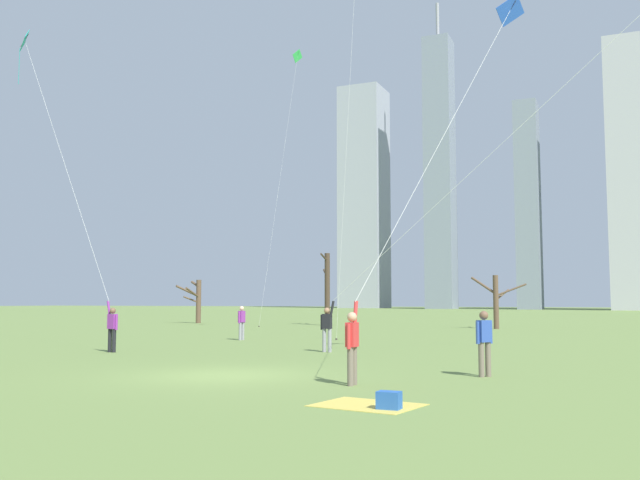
% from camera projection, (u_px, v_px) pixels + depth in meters
% --- Properties ---
extents(ground_plane, '(400.00, 400.00, 0.00)m').
position_uv_depth(ground_plane, '(225.00, 376.00, 17.44)').
color(ground_plane, olive).
extents(kite_flyer_midfield_right_blue, '(3.09, 8.29, 11.67)m').
position_uv_depth(kite_flyer_midfield_right_blue, '(382.00, 279.00, 16.44)').
color(kite_flyer_midfield_right_blue, '#726656').
rests_on(kite_flyer_midfield_right_blue, ground).
extents(kite_flyer_far_back_red, '(12.81, 0.49, 12.56)m').
position_uv_depth(kite_flyer_far_back_red, '(390.00, 264.00, 24.72)').
color(kite_flyer_far_back_red, gray).
rests_on(kite_flyer_far_back_red, ground).
extents(kite_flyer_foreground_right_teal, '(8.93, 3.67, 14.66)m').
position_uv_depth(kite_flyer_foreground_right_teal, '(93.00, 263.00, 26.70)').
color(kite_flyer_foreground_right_teal, black).
rests_on(kite_flyer_foreground_right_teal, ground).
extents(bystander_watching_nearby, '(0.36, 0.42, 1.62)m').
position_uv_depth(bystander_watching_nearby, '(484.00, 340.00, 17.20)').
color(bystander_watching_nearby, '#726656').
rests_on(bystander_watching_nearby, ground).
extents(bystander_strolling_midfield, '(0.23, 0.51, 1.62)m').
position_uv_depth(bystander_strolling_midfield, '(242.00, 321.00, 33.26)').
color(bystander_strolling_midfield, gray).
rests_on(bystander_strolling_midfield, ground).
extents(distant_kite_drifting_left_green, '(0.33, 6.95, 22.71)m').
position_uv_depth(distant_kite_drifting_left_green, '(295.00, 74.00, 57.05)').
color(distant_kite_drifting_left_green, green).
rests_on(distant_kite_drifting_left_green, ground).
extents(picnic_spot, '(2.00, 1.67, 0.31)m').
position_uv_depth(picnic_spot, '(380.00, 402.00, 12.19)').
color(picnic_spot, '#D8BF4C').
rests_on(picnic_spot, ground).
extents(bare_tree_rightmost, '(1.46, 2.44, 3.64)m').
position_uv_depth(bare_tree_rightmost, '(197.00, 299.00, 58.42)').
color(bare_tree_rightmost, brown).
rests_on(bare_tree_rightmost, ground).
extents(bare_tree_left_of_center, '(3.67, 1.78, 3.59)m').
position_uv_depth(bare_tree_left_of_center, '(496.00, 299.00, 46.64)').
color(bare_tree_left_of_center, brown).
rests_on(bare_tree_left_of_center, ground).
extents(bare_tree_far_right_edge, '(1.14, 2.85, 5.52)m').
position_uv_depth(bare_tree_far_right_edge, '(327.00, 287.00, 53.29)').
color(bare_tree_far_right_edge, '#423326').
rests_on(bare_tree_far_right_edge, ground).
extents(skyline_squat_block, '(11.12, 11.34, 58.75)m').
position_uv_depth(skyline_squat_block, '(364.00, 197.00, 185.43)').
color(skyline_squat_block, '#9EA3AD').
rests_on(skyline_squat_block, ground).
extents(skyline_short_annex, '(7.14, 8.21, 55.22)m').
position_uv_depth(skyline_short_annex, '(625.00, 173.00, 140.41)').
color(skyline_short_annex, '#B2B2B7').
rests_on(skyline_short_annex, ground).
extents(skyline_slender_spire, '(6.42, 7.05, 74.53)m').
position_uv_depth(skyline_slender_spire, '(440.00, 172.00, 166.53)').
color(skyline_slender_spire, gray).
rests_on(skyline_slender_spire, ground).
extents(skyline_mid_tower_left, '(5.01, 6.91, 46.27)m').
position_uv_depth(skyline_mid_tower_left, '(528.00, 205.00, 154.33)').
color(skyline_mid_tower_left, gray).
rests_on(skyline_mid_tower_left, ground).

